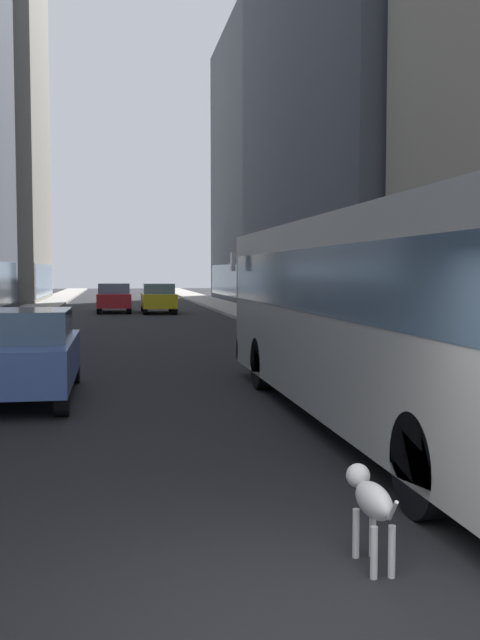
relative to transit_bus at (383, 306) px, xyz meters
name	(u,v)px	position (x,y,z in m)	size (l,w,h in m)	color
ground_plane	(137,315)	(-2.80, 28.71, -1.78)	(120.00, 120.00, 0.00)	#232326
sidewalk_left	(25,314)	(-8.50, 28.71, -1.70)	(2.40, 110.00, 0.15)	#9E9991
sidewalk_right	(244,312)	(2.90, 28.71, -1.70)	(2.40, 110.00, 0.15)	#9E9991
building_right_far	(288,164)	(9.10, 44.84, 8.65)	(9.15, 20.93, 20.86)	#4C515B
transit_bus	(383,306)	(0.00, 0.00, 0.00)	(2.78, 11.53, 3.05)	silver
car_blue_hatchback	(23,354)	(-5.60, 3.12, -0.95)	(1.82, 4.39, 1.62)	#4C6BB7
car_yellow_taxi	(158,298)	(-1.60, 30.17, -0.96)	(1.79, 4.10, 1.62)	yellow
car_red_coupe	(114,298)	(-4.00, 31.26, -0.95)	(1.83, 4.33, 1.62)	red
dalmatian_dog	(371,500)	(-1.99, -5.14, -1.26)	(0.22, 0.96, 0.72)	white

